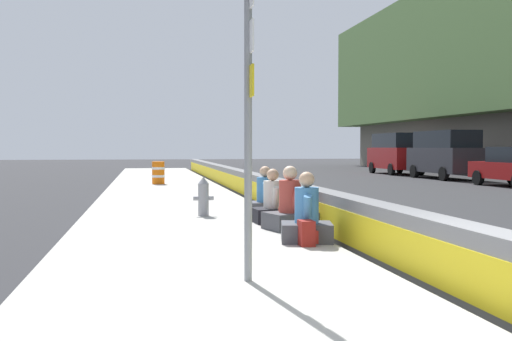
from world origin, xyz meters
TOP-DOWN VIEW (x-y plane):
  - ground_plane at (0.00, 0.00)m, footprint 160.00×160.00m
  - sidewalk_strip at (0.00, 2.65)m, footprint 80.00×4.40m
  - jersey_barrier at (0.00, 0.00)m, footprint 76.00×0.45m
  - route_sign_post at (1.49, 2.27)m, footprint 0.44×0.09m
  - fire_hydrant at (8.28, 2.14)m, footprint 0.26×0.46m
  - seated_person_foreground at (4.20, 0.84)m, footprint 0.85×0.95m
  - seated_person_middle at (5.69, 0.76)m, footprint 0.94×1.03m
  - seated_person_rear at (6.77, 0.86)m, footprint 0.73×0.84m
  - seated_person_far at (8.13, 0.75)m, footprint 0.80×0.90m
  - backpack at (3.80, 0.94)m, footprint 0.32×0.28m
  - construction_barrel at (20.40, 2.88)m, footprint 0.54×0.54m
  - parked_car_midline at (24.35, -12.22)m, footprint 5.13×2.16m
  - parked_car_far at (30.40, -12.09)m, footprint 5.14×2.18m

SIDE VIEW (x-z plane):
  - ground_plane at x=0.00m, z-range 0.00..0.00m
  - sidewalk_strip at x=0.00m, z-range 0.00..0.14m
  - backpack at x=3.80m, z-range 0.13..0.53m
  - jersey_barrier at x=0.00m, z-range 0.00..0.85m
  - seated_person_rear at x=6.77m, z-range -0.07..1.04m
  - seated_person_far at x=8.13m, z-range -0.07..1.05m
  - seated_person_foreground at x=4.20m, z-range -0.07..1.07m
  - seated_person_middle at x=5.69m, z-range -0.08..1.12m
  - fire_hydrant at x=8.28m, z-range 0.15..1.03m
  - construction_barrel at x=20.40m, z-range 0.14..1.09m
  - parked_car_midline at x=24.35m, z-range 0.07..2.63m
  - parked_car_far at x=30.40m, z-range 0.07..2.63m
  - route_sign_post at x=1.49m, z-range 0.43..4.03m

